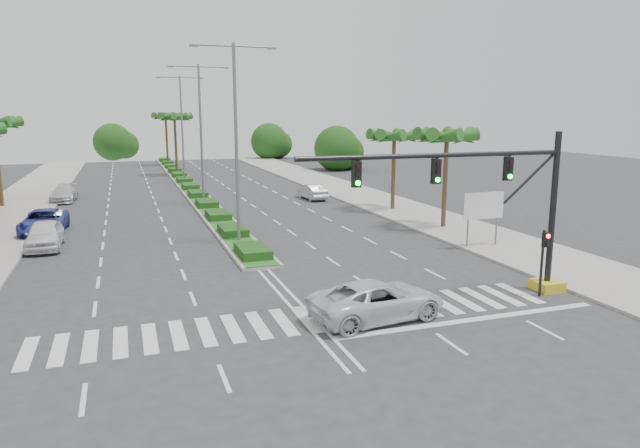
# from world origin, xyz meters

# --- Properties ---
(ground) EXTENTS (160.00, 160.00, 0.00)m
(ground) POSITION_xyz_m (0.00, 0.00, 0.00)
(ground) COLOR #333335
(ground) RESTS_ON ground
(footpath_right) EXTENTS (6.00, 120.00, 0.15)m
(footpath_right) POSITION_xyz_m (15.20, 20.00, 0.07)
(footpath_right) COLOR gray
(footpath_right) RESTS_ON ground
(median) EXTENTS (2.20, 75.00, 0.20)m
(median) POSITION_xyz_m (0.00, 45.00, 0.10)
(median) COLOR gray
(median) RESTS_ON ground
(median_grass) EXTENTS (1.80, 75.00, 0.04)m
(median_grass) POSITION_xyz_m (0.00, 45.00, 0.22)
(median_grass) COLOR #2A501B
(median_grass) RESTS_ON median
(signal_gantry) EXTENTS (12.60, 1.20, 7.20)m
(signal_gantry) POSITION_xyz_m (9.27, -0.00, 3.46)
(signal_gantry) COLOR gold
(signal_gantry) RESTS_ON ground
(pedestrian_signal) EXTENTS (0.28, 0.36, 3.00)m
(pedestrian_signal) POSITION_xyz_m (10.60, -0.68, 2.04)
(pedestrian_signal) COLOR black
(pedestrian_signal) RESTS_ON ground
(direction_sign) EXTENTS (2.70, 0.11, 3.40)m
(direction_sign) POSITION_xyz_m (13.50, 7.99, 2.45)
(direction_sign) COLOR slate
(direction_sign) RESTS_ON ground
(palm_right_near) EXTENTS (4.57, 4.68, 7.05)m
(palm_right_near) POSITION_xyz_m (14.50, 14.00, 6.20)
(palm_right_near) COLOR brown
(palm_right_near) RESTS_ON ground
(palm_right_far) EXTENTS (4.57, 4.68, 6.75)m
(palm_right_far) POSITION_xyz_m (14.50, 22.00, 5.91)
(palm_right_far) COLOR brown
(palm_right_far) RESTS_ON ground
(palm_median_a) EXTENTS (4.57, 4.68, 8.05)m
(palm_median_a) POSITION_xyz_m (0.00, 55.00, 7.17)
(palm_median_a) COLOR brown
(palm_median_a) RESTS_ON ground
(palm_median_b) EXTENTS (4.57, 4.68, 8.05)m
(palm_median_b) POSITION_xyz_m (0.00, 70.00, 7.17)
(palm_median_b) COLOR brown
(palm_median_b) RESTS_ON ground
(streetlight_near) EXTENTS (5.10, 0.25, 12.00)m
(streetlight_near) POSITION_xyz_m (0.00, 14.00, 6.81)
(streetlight_near) COLOR slate
(streetlight_near) RESTS_ON ground
(streetlight_mid) EXTENTS (5.10, 0.25, 12.00)m
(streetlight_mid) POSITION_xyz_m (0.00, 30.00, 6.81)
(streetlight_mid) COLOR slate
(streetlight_mid) RESTS_ON ground
(streetlight_far) EXTENTS (5.10, 0.25, 12.00)m
(streetlight_far) POSITION_xyz_m (0.00, 46.00, 6.81)
(streetlight_far) COLOR slate
(streetlight_far) RESTS_ON ground
(car_parked_a) EXTENTS (1.98, 4.87, 1.65)m
(car_parked_a) POSITION_xyz_m (-11.21, 16.49, 0.83)
(car_parked_a) COLOR white
(car_parked_a) RESTS_ON ground
(car_parked_b) EXTENTS (1.52, 4.12, 1.35)m
(car_parked_b) POSITION_xyz_m (-11.44, 22.31, 0.67)
(car_parked_b) COLOR #B9BABF
(car_parked_b) RESTS_ON ground
(car_parked_c) EXTENTS (2.87, 5.83, 1.59)m
(car_parked_c) POSITION_xyz_m (-11.80, 21.32, 0.80)
(car_parked_c) COLOR #313C96
(car_parked_c) RESTS_ON ground
(car_parked_d) EXTENTS (2.27, 5.04, 1.43)m
(car_parked_d) POSITION_xyz_m (-11.80, 36.04, 0.72)
(car_parked_d) COLOR silver
(car_parked_d) RESTS_ON ground
(car_crossing) EXTENTS (5.81, 3.28, 1.53)m
(car_crossing) POSITION_xyz_m (2.60, -0.82, 0.77)
(car_crossing) COLOR silver
(car_crossing) RESTS_ON ground
(car_right) EXTENTS (1.82, 4.40, 1.42)m
(car_right) POSITION_xyz_m (10.08, 30.00, 0.71)
(car_right) COLOR silver
(car_right) RESTS_ON ground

